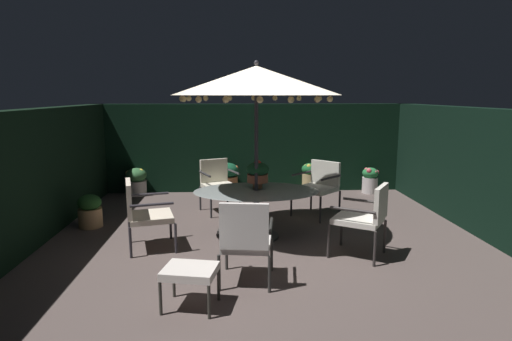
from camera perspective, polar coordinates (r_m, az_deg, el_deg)
ground_plane at (r=6.14m, az=1.46°, el=-10.03°), size 6.94×7.46×0.02m
hedge_backdrop_rear at (r=9.41m, az=-0.28°, el=3.07°), size 6.94×0.30×1.91m
hedge_backdrop_left at (r=6.52m, az=-29.03°, el=-1.37°), size 0.30×7.46×1.91m
hedge_backdrop_right at (r=6.98m, az=29.78°, el=-0.74°), size 0.30×7.46×1.91m
patio_dining_table at (r=6.32m, az=0.05°, el=-3.86°), size 1.85×1.29×0.72m
patio_umbrella at (r=6.14m, az=0.05°, el=11.87°), size 2.39×2.39×2.58m
centerpiece_planter at (r=6.37m, az=0.21°, el=-0.25°), size 0.34×0.34×0.43m
patio_chair_north at (r=7.78m, az=-5.15°, el=-1.42°), size 0.76×0.78×0.94m
patio_chair_northeast at (r=6.06m, az=-14.85°, el=-5.15°), size 0.75×0.78×0.96m
patio_chair_east at (r=4.77m, az=-1.39°, el=-8.91°), size 0.65×0.68×0.98m
patio_chair_southeast at (r=5.74m, az=14.42°, el=-5.72°), size 0.83×0.81×0.97m
patio_chair_south at (r=7.56m, az=8.42°, el=-1.74°), size 0.88×0.88×0.95m
ottoman_footrest at (r=4.40m, az=-8.79°, el=-13.31°), size 0.59×0.51×0.42m
potted_plant_back_right at (r=7.37m, az=-21.24°, el=-5.00°), size 0.37×0.37×0.53m
potted_plant_left_near at (r=9.38m, az=-15.66°, el=-1.36°), size 0.43×0.43×0.58m
potted_plant_left_far at (r=9.55m, az=14.95°, el=-1.16°), size 0.36×0.34×0.56m
potted_plant_front_corner at (r=9.12m, az=-3.79°, el=-0.96°), size 0.46×0.46×0.68m
potted_plant_right_far at (r=9.33m, az=7.19°, el=-0.83°), size 0.36×0.36×0.64m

